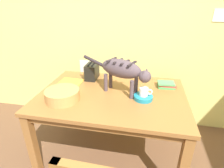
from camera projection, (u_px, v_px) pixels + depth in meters
name	position (u px, v px, depth m)	size (l,w,h in m)	color
wall_rear	(125.00, 27.00, 2.15)	(5.00, 0.11, 2.50)	#E6D976
dining_table	(112.00, 101.00, 1.77)	(1.39, 0.96, 0.73)	#935F30
cat	(123.00, 70.00, 1.65)	(0.68, 0.32, 0.33)	#4F4146
saucer_bowl	(143.00, 97.00, 1.63)	(0.17, 0.17, 0.04)	teal
coffee_mug	(144.00, 92.00, 1.61)	(0.12, 0.08, 0.08)	white
magazine	(70.00, 83.00, 1.95)	(0.24, 0.24, 0.01)	gold
book_stack	(167.00, 85.00, 1.86)	(0.19, 0.14, 0.05)	#49A557
wicker_basket	(62.00, 95.00, 1.61)	(0.30, 0.30, 0.10)	#C1894A
toaster	(92.00, 71.00, 2.03)	(0.12, 0.20, 0.18)	black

